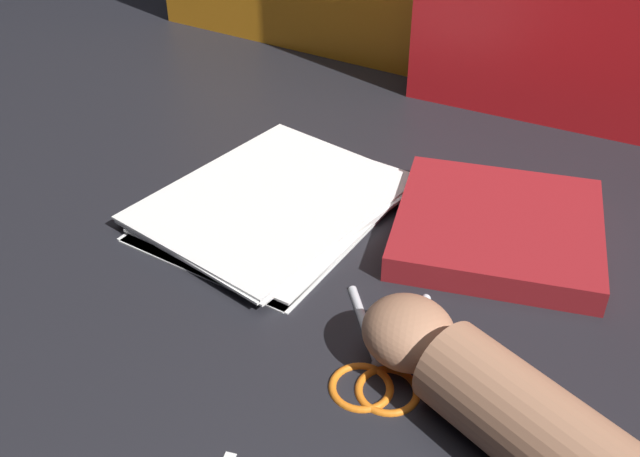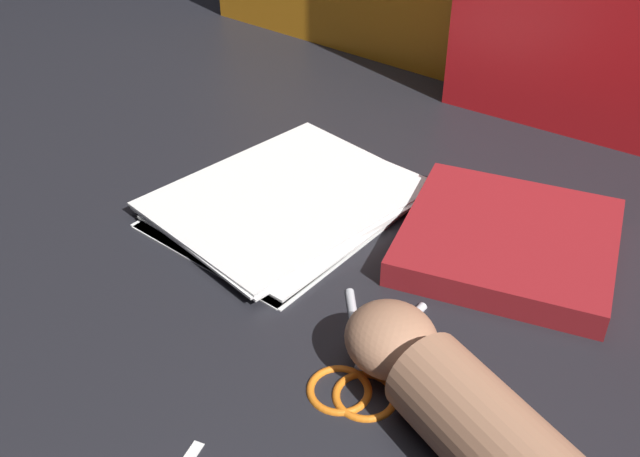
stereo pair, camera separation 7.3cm
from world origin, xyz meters
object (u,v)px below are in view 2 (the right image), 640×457
scissors (359,372)px  hand_forearm (475,423)px  paper_stack (288,201)px  book_closed (508,241)px

scissors → hand_forearm: (0.12, -0.00, 0.03)m
paper_stack → hand_forearm: 0.38m
paper_stack → hand_forearm: hand_forearm is taller
book_closed → scissors: bearing=-88.2°
hand_forearm → paper_stack: bearing=158.6°
scissors → hand_forearm: hand_forearm is taller
paper_stack → book_closed: bearing=24.8°
hand_forearm → book_closed: bearing=117.3°
scissors → book_closed: bearing=91.8°
paper_stack → scissors: (0.24, -0.14, -0.00)m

